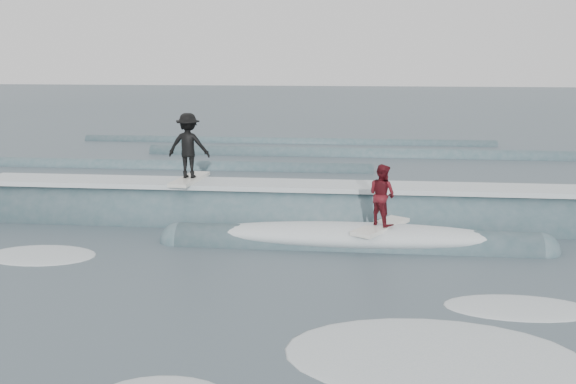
# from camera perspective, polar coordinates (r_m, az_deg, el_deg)

# --- Properties ---
(ground) EXTENTS (160.00, 160.00, 0.00)m
(ground) POSITION_cam_1_polar(r_m,az_deg,el_deg) (12.83, -2.34, -9.54)
(ground) COLOR #394853
(ground) RESTS_ON ground
(breaking_wave) EXTENTS (20.09, 3.85, 2.15)m
(breaking_wave) POSITION_cam_1_polar(r_m,az_deg,el_deg) (18.06, 1.09, -2.83)
(breaking_wave) COLOR #38565E
(breaking_wave) RESTS_ON ground
(surfer_black) EXTENTS (1.21, 2.05, 1.95)m
(surfer_black) POSITION_cam_1_polar(r_m,az_deg,el_deg) (18.51, -8.83, 3.90)
(surfer_black) COLOR silver
(surfer_black) RESTS_ON ground
(surfer_red) EXTENTS (1.52, 1.99, 1.62)m
(surfer_red) POSITION_cam_1_polar(r_m,az_deg,el_deg) (15.91, 8.34, -0.65)
(surfer_red) COLOR white
(surfer_red) RESTS_ON ground
(whitewater) EXTENTS (13.00, 7.83, 0.10)m
(whitewater) POSITION_cam_1_polar(r_m,az_deg,el_deg) (11.10, 6.42, -13.25)
(whitewater) COLOR silver
(whitewater) RESTS_ON ground
(far_swells) EXTENTS (33.46, 8.65, 0.80)m
(far_swells) POSITION_cam_1_polar(r_m,az_deg,el_deg) (30.04, -1.19, 3.22)
(far_swells) COLOR #38565E
(far_swells) RESTS_ON ground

